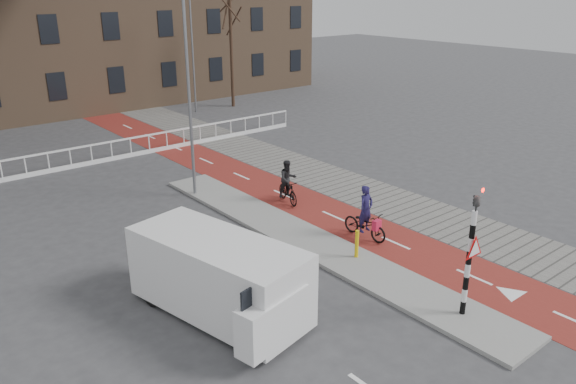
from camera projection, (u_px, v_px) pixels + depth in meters
ground at (415, 280)px, 16.45m from camera, size 120.00×120.00×0.00m
bike_lane at (254, 182)px, 24.57m from camera, size 2.50×60.00×0.01m
sidewalk at (303, 169)px, 26.24m from camera, size 3.00×60.00×0.01m
curb_island at (307, 240)px, 18.90m from camera, size 1.80×16.00×0.12m
traffic_signal at (471, 249)px, 13.94m from camera, size 0.80×0.80×3.68m
bollard at (357, 244)px, 17.45m from camera, size 0.12×0.12×0.90m
cyclist_near at (365, 221)px, 19.00m from camera, size 0.73×1.81×1.86m
cyclist_far at (288, 185)px, 22.02m from camera, size 0.84×1.65×1.74m
van at (219, 276)px, 14.43m from camera, size 2.91×5.22×2.12m
railing at (49, 166)px, 25.65m from camera, size 28.00×0.10×0.99m
tree_right at (231, 52)px, 38.37m from camera, size 0.23×0.23×7.50m
streetlight_near at (189, 91)px, 21.48m from camera, size 0.12×0.12×8.62m
streetlight_right at (192, 48)px, 36.41m from camera, size 0.12×0.12×8.45m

